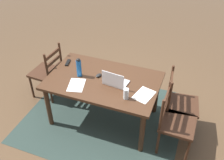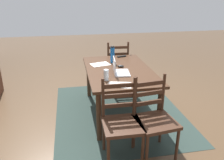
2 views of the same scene
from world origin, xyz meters
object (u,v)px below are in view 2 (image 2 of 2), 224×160
(chair_right_near, at_px, (117,65))
(water_bottle, at_px, (112,54))
(dining_table, at_px, (119,75))
(computer_mouse, at_px, (121,66))
(drinking_glass, at_px, (106,75))
(chair_left_far, at_px, (122,122))
(laptop, at_px, (118,70))
(chair_left_near, at_px, (154,119))
(tv_remote, at_px, (122,56))

(chair_right_near, height_order, water_bottle, water_bottle)
(dining_table, relative_size, computer_mouse, 15.62)
(drinking_glass, distance_m, computer_mouse, 0.60)
(chair_left_far, distance_m, drinking_glass, 0.74)
(chair_right_near, distance_m, computer_mouse, 1.03)
(dining_table, xyz_separation_m, laptop, (-0.19, 0.05, 0.14))
(chair_left_near, xyz_separation_m, laptop, (0.88, 0.24, 0.33))
(laptop, relative_size, drinking_glass, 2.29)
(dining_table, height_order, computer_mouse, computer_mouse)
(laptop, xyz_separation_m, computer_mouse, (0.28, -0.10, -0.04))
(drinking_glass, bearing_deg, chair_right_near, -17.10)
(tv_remote, bearing_deg, water_bottle, 130.86)
(chair_left_near, height_order, computer_mouse, chair_left_near)
(dining_table, xyz_separation_m, chair_right_near, (1.07, -0.19, -0.18))
(laptop, xyz_separation_m, tv_remote, (0.86, -0.24, -0.05))
(laptop, xyz_separation_m, drinking_glass, (-0.23, 0.22, 0.02))
(chair_left_near, distance_m, computer_mouse, 1.20)
(laptop, bearing_deg, tv_remote, -15.98)
(chair_left_far, relative_size, drinking_glass, 6.35)
(dining_table, xyz_separation_m, chair_left_far, (-1.07, 0.20, -0.18))
(chair_right_near, xyz_separation_m, laptop, (-1.26, 0.24, 0.33))
(water_bottle, height_order, computer_mouse, water_bottle)
(dining_table, distance_m, water_bottle, 0.42)
(tv_remote, bearing_deg, laptop, 150.79)
(drinking_glass, bearing_deg, water_bottle, -16.74)
(chair_right_near, bearing_deg, drinking_glass, 162.90)
(laptop, bearing_deg, drinking_glass, 136.99)
(chair_right_near, bearing_deg, chair_left_far, 169.71)
(chair_left_near, relative_size, chair_right_near, 1.00)
(dining_table, height_order, drinking_glass, drinking_glass)
(chair_left_far, height_order, tv_remote, chair_left_far)
(dining_table, distance_m, computer_mouse, 0.15)
(dining_table, bearing_deg, drinking_glass, 147.75)
(dining_table, distance_m, tv_remote, 0.70)
(dining_table, relative_size, laptop, 4.57)
(chair_left_far, xyz_separation_m, chair_left_near, (-0.00, -0.39, 0.00))
(dining_table, relative_size, tv_remote, 9.19)
(chair_right_near, distance_m, drinking_glass, 1.60)
(tv_remote, bearing_deg, computer_mouse, 152.51)
(drinking_glass, bearing_deg, chair_left_far, -173.89)
(dining_table, xyz_separation_m, drinking_glass, (-0.42, 0.26, 0.16))
(drinking_glass, bearing_deg, laptop, -43.01)
(chair_left_far, bearing_deg, water_bottle, -6.51)
(drinking_glass, bearing_deg, computer_mouse, -31.62)
(chair_left_far, height_order, water_bottle, water_bottle)
(chair_left_far, bearing_deg, computer_mouse, -11.91)
(computer_mouse, xyz_separation_m, tv_remote, (0.58, -0.15, -0.01))
(dining_table, xyz_separation_m, chair_left_near, (-1.07, -0.19, -0.18))
(chair_left_near, height_order, water_bottle, water_bottle)
(computer_mouse, bearing_deg, water_bottle, 34.73)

